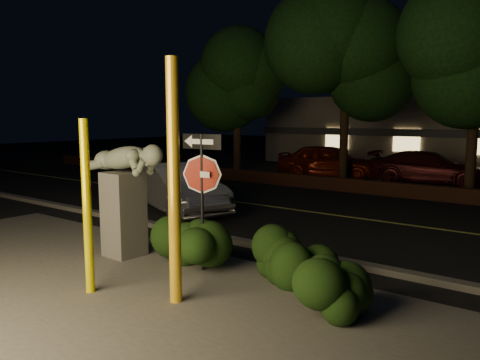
# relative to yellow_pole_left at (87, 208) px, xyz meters

# --- Properties ---
(ground) EXTENTS (90.00, 90.00, 0.00)m
(ground) POSITION_rel_yellow_pole_left_xyz_m (0.41, 10.86, -1.39)
(ground) COLOR black
(ground) RESTS_ON ground
(patio) EXTENTS (14.00, 6.00, 0.02)m
(patio) POSITION_rel_yellow_pole_left_xyz_m (0.41, -0.14, -1.38)
(patio) COLOR #4C4944
(patio) RESTS_ON ground
(road) EXTENTS (80.00, 8.00, 0.01)m
(road) POSITION_rel_yellow_pole_left_xyz_m (0.41, 7.86, -1.39)
(road) COLOR black
(road) RESTS_ON ground
(lane_marking) EXTENTS (80.00, 0.12, 0.00)m
(lane_marking) POSITION_rel_yellow_pole_left_xyz_m (0.41, 7.86, -1.37)
(lane_marking) COLOR #AFAF46
(lane_marking) RESTS_ON road
(curb) EXTENTS (80.00, 0.25, 0.12)m
(curb) POSITION_rel_yellow_pole_left_xyz_m (0.41, 3.76, -1.33)
(curb) COLOR #4C4944
(curb) RESTS_ON ground
(brick_wall) EXTENTS (40.00, 0.35, 0.50)m
(brick_wall) POSITION_rel_yellow_pole_left_xyz_m (0.41, 12.16, -1.14)
(brick_wall) COLOR #4E2619
(brick_wall) RESTS_ON ground
(parking_lot) EXTENTS (40.00, 12.00, 0.01)m
(parking_lot) POSITION_rel_yellow_pole_left_xyz_m (0.41, 17.86, -1.39)
(parking_lot) COLOR black
(parking_lot) RESTS_ON ground
(building) EXTENTS (22.00, 10.20, 4.00)m
(building) POSITION_rel_yellow_pole_left_xyz_m (0.41, 25.85, 0.61)
(building) COLOR #665E52
(building) RESTS_ON ground
(tree_far_a) EXTENTS (4.60, 4.60, 7.43)m
(tree_far_a) POSITION_rel_yellow_pole_left_xyz_m (-7.59, 13.86, 3.95)
(tree_far_a) COLOR black
(tree_far_a) RESTS_ON ground
(tree_far_b) EXTENTS (5.20, 5.20, 8.41)m
(tree_far_b) POSITION_rel_yellow_pole_left_xyz_m (-2.09, 14.06, 4.66)
(tree_far_b) COLOR black
(tree_far_b) RESTS_ON ground
(tree_far_c) EXTENTS (4.80, 4.80, 7.84)m
(tree_far_c) POSITION_rel_yellow_pole_left_xyz_m (2.91, 13.66, 4.27)
(tree_far_c) COLOR black
(tree_far_c) RESTS_ON ground
(yellow_pole_left) EXTENTS (0.14, 0.14, 2.79)m
(yellow_pole_left) POSITION_rel_yellow_pole_left_xyz_m (0.00, 0.00, 0.00)
(yellow_pole_left) COLOR #FFEC00
(yellow_pole_left) RESTS_ON ground
(yellow_pole_right) EXTENTS (0.18, 0.18, 3.66)m
(yellow_pole_right) POSITION_rel_yellow_pole_left_xyz_m (1.38, 0.54, 0.44)
(yellow_pole_right) COLOR yellow
(yellow_pole_right) RESTS_ON ground
(signpost) EXTENTS (0.85, 0.11, 2.51)m
(signpost) POSITION_rel_yellow_pole_left_xyz_m (0.72, 1.90, 0.39)
(signpost) COLOR black
(signpost) RESTS_ON ground
(sculpture) EXTENTS (2.15, 0.70, 2.30)m
(sculpture) POSITION_rel_yellow_pole_left_xyz_m (-1.12, 1.65, 0.03)
(sculpture) COLOR #4C4944
(sculpture) RESTS_ON ground
(hedge_center) EXTENTS (1.96, 0.92, 1.02)m
(hedge_center) POSITION_rel_yellow_pole_left_xyz_m (0.34, 1.93, -0.88)
(hedge_center) COLOR black
(hedge_center) RESTS_ON ground
(hedge_right) EXTENTS (1.64, 1.21, 0.96)m
(hedge_right) POSITION_rel_yellow_pole_left_xyz_m (2.32, 2.38, -0.91)
(hedge_right) COLOR black
(hedge_right) RESTS_ON ground
(hedge_far_right) EXTENTS (1.44, 1.05, 0.91)m
(hedge_far_right) POSITION_rel_yellow_pole_left_xyz_m (3.48, 1.49, -0.94)
(hedge_far_right) COLOR black
(hedge_far_right) RESTS_ON ground
(silver_sedan) EXTENTS (4.63, 3.11, 1.44)m
(silver_sedan) POSITION_rel_yellow_pole_left_xyz_m (-3.52, 5.60, -0.67)
(silver_sedan) COLOR #BBBBC0
(silver_sedan) RESTS_ON ground
(parked_car_red) EXTENTS (4.93, 2.83, 1.58)m
(parked_car_red) POSITION_rel_yellow_pole_left_xyz_m (-3.47, 15.45, -0.60)
(parked_car_red) COLOR maroon
(parked_car_red) RESTS_ON ground
(parked_car_darkred) EXTENTS (4.99, 2.56, 1.38)m
(parked_car_darkred) POSITION_rel_yellow_pole_left_xyz_m (0.84, 16.12, -0.70)
(parked_car_darkred) COLOR #420F13
(parked_car_darkred) RESTS_ON ground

